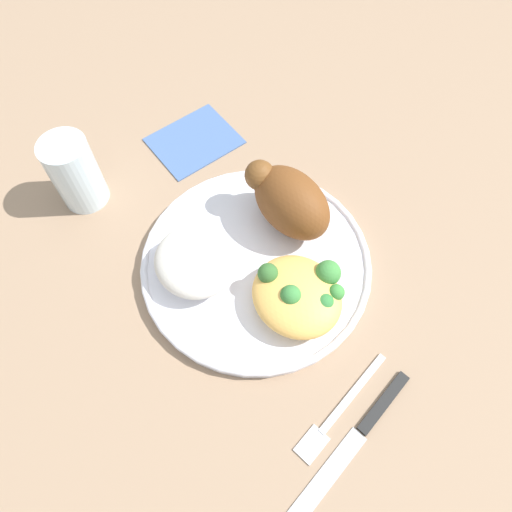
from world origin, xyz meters
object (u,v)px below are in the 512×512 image
(mac_cheese_with_broccoli, at_px, (300,293))
(napkin, at_px, (194,140))
(fork, at_px, (339,411))
(knife, at_px, (361,432))
(water_glass, at_px, (75,173))
(plate, at_px, (256,263))
(rice_pile, at_px, (195,261))
(roasted_chicken, at_px, (289,200))

(mac_cheese_with_broccoli, height_order, napkin, mac_cheese_with_broccoli)
(fork, distance_m, knife, 0.03)
(mac_cheese_with_broccoli, xyz_separation_m, water_glass, (0.30, 0.11, 0.01))
(plate, distance_m, fork, 0.19)
(rice_pile, relative_size, water_glass, 0.98)
(fork, xyz_separation_m, knife, (-0.03, -0.00, 0.00))
(fork, bearing_deg, rice_pile, 5.05)
(rice_pile, distance_m, mac_cheese_with_broccoli, 0.13)
(mac_cheese_with_broccoli, distance_m, napkin, 0.29)
(roasted_chicken, bearing_deg, knife, 155.67)
(roasted_chicken, xyz_separation_m, water_glass, (0.21, 0.18, -0.01))
(roasted_chicken, relative_size, napkin, 1.03)
(rice_pile, xyz_separation_m, knife, (-0.25, -0.02, -0.03))
(fork, bearing_deg, napkin, -14.48)
(rice_pile, bearing_deg, water_glass, 13.08)
(napkin, bearing_deg, water_glass, 85.90)
(rice_pile, bearing_deg, fork, -174.95)
(knife, height_order, napkin, knife)
(water_glass, bearing_deg, napkin, -94.10)
(rice_pile, bearing_deg, knife, -174.87)
(rice_pile, relative_size, napkin, 0.84)
(knife, relative_size, water_glass, 1.91)
(plate, bearing_deg, roasted_chicken, -72.92)
(knife, xyz_separation_m, napkin, (0.43, -0.10, -0.00))
(plate, xyz_separation_m, napkin, (0.21, -0.06, -0.01))
(knife, bearing_deg, fork, 5.77)
(water_glass, bearing_deg, mac_cheese_with_broccoli, -159.65)
(rice_pile, relative_size, fork, 0.68)
(plate, xyz_separation_m, rice_pile, (0.03, 0.06, 0.03))
(napkin, bearing_deg, knife, 166.85)
(roasted_chicken, bearing_deg, napkin, 2.09)
(mac_cheese_with_broccoli, height_order, knife, mac_cheese_with_broccoli)
(plate, bearing_deg, knife, 169.69)
(mac_cheese_with_broccoli, bearing_deg, roasted_chicken, -34.95)
(plate, relative_size, fork, 1.96)
(plate, bearing_deg, rice_pile, 60.89)
(fork, bearing_deg, roasted_chicken, -27.94)
(fork, relative_size, knife, 0.75)
(roasted_chicken, distance_m, mac_cheese_with_broccoli, 0.11)
(plate, height_order, rice_pile, rice_pile)
(knife, height_order, water_glass, water_glass)
(water_glass, bearing_deg, knife, -171.40)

